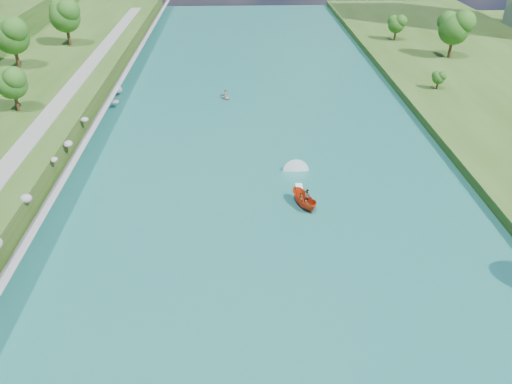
{
  "coord_description": "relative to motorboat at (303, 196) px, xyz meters",
  "views": [
    {
      "loc": [
        -3.1,
        -35.54,
        33.64
      ],
      "look_at": [
        -1.11,
        15.56,
        2.5
      ],
      "focal_mm": 35.0,
      "sensor_mm": 36.0,
      "label": 1
    }
  ],
  "objects": [
    {
      "name": "ground",
      "position": [
        -4.81,
        -17.1,
        -0.91
      ],
      "size": [
        260.0,
        260.0,
        0.0
      ],
      "primitive_type": "plane",
      "color": "#2D5119",
      "rests_on": "ground"
    },
    {
      "name": "river_water",
      "position": [
        -4.81,
        2.9,
        -0.86
      ],
      "size": [
        55.0,
        240.0,
        0.1
      ],
      "primitive_type": "cube",
      "color": "#196253",
      "rests_on": "ground"
    },
    {
      "name": "riprap_bank",
      "position": [
        -30.69,
        2.1,
        0.93
      ],
      "size": [
        4.68,
        236.0,
        4.4
      ],
      "color": "slate",
      "rests_on": "ground"
    },
    {
      "name": "riverside_path",
      "position": [
        -37.31,
        2.9,
        2.64
      ],
      "size": [
        3.0,
        200.0,
        0.1
      ],
      "primitive_type": "cube",
      "color": "gray",
      "rests_on": "berm_west"
    },
    {
      "name": "motorboat",
      "position": [
        0.0,
        0.0,
        0.0
      ],
      "size": [
        3.6,
        19.3,
        2.07
      ],
      "rotation": [
        0.0,
        0.0,
        3.55
      ],
      "color": "red",
      "rests_on": "river_water"
    },
    {
      "name": "raft",
      "position": [
        -10.16,
        36.51,
        -0.44
      ],
      "size": [
        3.14,
        3.64,
        1.59
      ],
      "rotation": [
        0.0,
        0.0,
        0.37
      ],
      "color": "#919399",
      "rests_on": "river_water"
    }
  ]
}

